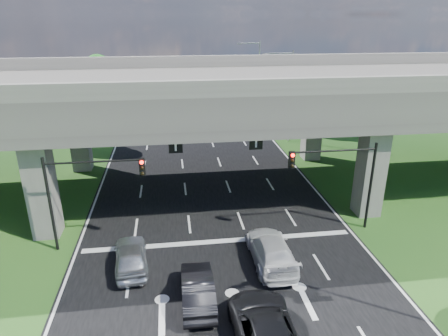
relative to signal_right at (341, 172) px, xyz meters
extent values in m
plane|color=#224F19|center=(-7.82, -3.94, -4.19)|extent=(160.00, 160.00, 0.00)
cube|color=black|center=(-7.82, 6.06, -4.17)|extent=(18.00, 120.00, 0.03)
cube|color=#3B3936|center=(-7.82, 8.06, 3.81)|extent=(80.00, 15.00, 2.00)
cube|color=slate|center=(-7.82, 0.81, 5.31)|extent=(80.00, 0.50, 1.00)
cube|color=slate|center=(-7.82, 15.31, 5.31)|extent=(80.00, 0.50, 1.00)
cube|color=slate|center=(-18.82, 2.06, -0.69)|extent=(1.60, 1.60, 7.00)
cube|color=slate|center=(-18.82, 14.06, -0.69)|extent=(1.60, 1.60, 7.00)
cube|color=slate|center=(3.18, 2.06, -0.69)|extent=(1.60, 1.60, 7.00)
cube|color=slate|center=(3.18, 14.06, -0.69)|extent=(1.60, 1.60, 7.00)
cube|color=black|center=(-10.32, 1.06, 1.81)|extent=(0.85, 0.06, 0.85)
cube|color=black|center=(-5.32, 1.06, 1.81)|extent=(0.85, 0.06, 0.85)
cylinder|color=black|center=(2.18, 0.06, -1.19)|extent=(0.18, 0.18, 6.00)
cylinder|color=black|center=(-0.57, 0.06, 1.41)|extent=(5.50, 0.12, 0.12)
cube|color=black|center=(-3.32, -0.12, 1.01)|extent=(0.35, 0.28, 1.05)
sphere|color=#FF0C05|center=(-3.32, -0.28, 1.36)|extent=(0.22, 0.22, 0.22)
cylinder|color=black|center=(-17.82, 0.06, -1.19)|extent=(0.18, 0.18, 6.00)
cylinder|color=black|center=(-15.07, 0.06, 1.41)|extent=(5.50, 0.12, 0.12)
cube|color=black|center=(-12.32, -0.12, 1.01)|extent=(0.35, 0.28, 1.05)
sphere|color=#FF0C05|center=(-12.32, -0.28, 1.36)|extent=(0.22, 0.22, 0.22)
cylinder|color=gray|center=(2.68, 20.06, 0.81)|extent=(0.16, 0.16, 10.00)
cylinder|color=gray|center=(1.18, 20.06, 5.51)|extent=(3.00, 0.10, 0.10)
cube|color=gray|center=(-0.32, 20.06, 5.41)|extent=(0.60, 0.25, 0.18)
cylinder|color=gray|center=(2.68, 36.06, 0.81)|extent=(0.16, 0.16, 10.00)
cylinder|color=gray|center=(1.18, 36.06, 5.51)|extent=(3.00, 0.10, 0.10)
cube|color=gray|center=(-0.32, 36.06, 5.41)|extent=(0.60, 0.25, 0.18)
cylinder|color=black|center=(-21.82, 22.06, -2.54)|extent=(0.36, 0.36, 3.30)
sphere|color=#154F1A|center=(-21.82, 22.06, 0.46)|extent=(4.50, 4.50, 4.50)
sphere|color=#154F1A|center=(-21.42, 21.76, 1.81)|extent=(3.60, 3.60, 3.60)
sphere|color=#154F1A|center=(-22.12, 22.46, -0.44)|extent=(3.30, 3.30, 3.30)
cylinder|color=black|center=(-24.82, 30.06, -2.76)|extent=(0.36, 0.36, 2.86)
sphere|color=#154F1A|center=(-24.82, 30.06, -0.16)|extent=(3.90, 3.90, 3.90)
sphere|color=#154F1A|center=(-24.42, 29.76, 1.01)|extent=(3.12, 3.12, 3.12)
sphere|color=#154F1A|center=(-25.12, 30.46, -0.94)|extent=(2.86, 2.86, 2.86)
cylinder|color=black|center=(-20.82, 38.06, -2.43)|extent=(0.36, 0.36, 3.52)
sphere|color=#154F1A|center=(-20.82, 38.06, 0.77)|extent=(4.80, 4.80, 4.80)
sphere|color=#154F1A|center=(-20.42, 37.76, 2.21)|extent=(3.84, 3.84, 3.84)
sphere|color=#154F1A|center=(-21.12, 38.46, -0.19)|extent=(3.52, 3.52, 3.52)
cylinder|color=black|center=(5.18, 24.06, -2.65)|extent=(0.36, 0.36, 3.08)
sphere|color=#154F1A|center=(5.18, 24.06, 0.15)|extent=(4.20, 4.20, 4.20)
sphere|color=#154F1A|center=(5.58, 23.76, 1.41)|extent=(3.36, 3.36, 3.36)
sphere|color=#154F1A|center=(4.88, 24.46, -0.69)|extent=(3.08, 3.08, 3.08)
cylinder|color=black|center=(8.18, 32.06, -2.76)|extent=(0.36, 0.36, 2.86)
sphere|color=#154F1A|center=(8.18, 32.06, -0.16)|extent=(3.90, 3.90, 3.90)
sphere|color=#154F1A|center=(8.58, 31.76, 1.01)|extent=(3.12, 3.12, 3.12)
sphere|color=#154F1A|center=(7.88, 32.46, -0.94)|extent=(2.86, 2.86, 2.86)
cylinder|color=black|center=(4.18, 40.06, -2.54)|extent=(0.36, 0.36, 3.30)
sphere|color=#154F1A|center=(4.18, 40.06, 0.46)|extent=(4.50, 4.50, 4.50)
sphere|color=#154F1A|center=(4.58, 39.76, 1.81)|extent=(3.60, 3.60, 3.60)
sphere|color=#154F1A|center=(3.88, 40.46, -0.44)|extent=(3.30, 3.30, 3.30)
imported|color=silver|center=(-13.15, -2.52, -3.39)|extent=(2.25, 4.64, 1.53)
imported|color=black|center=(-9.62, -5.93, -3.41)|extent=(1.65, 4.57, 1.50)
imported|color=silver|center=(-5.18, -3.09, -3.36)|extent=(2.24, 5.50, 1.59)
imported|color=black|center=(-6.96, -9.14, -3.35)|extent=(2.72, 5.80, 1.61)
camera|label=1|loc=(-10.56, -22.26, 9.33)|focal=32.00mm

